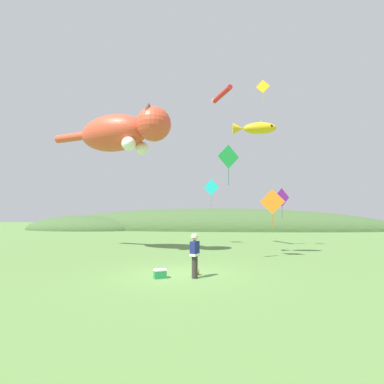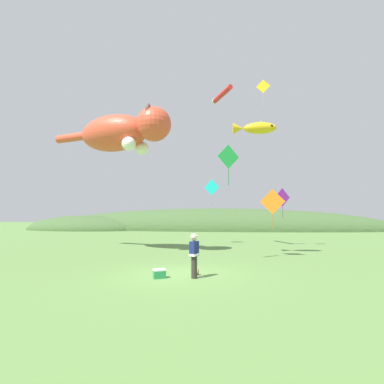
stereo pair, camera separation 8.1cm
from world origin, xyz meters
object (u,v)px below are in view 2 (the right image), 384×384
at_px(picnic_cooler, 159,274).
at_px(kite_diamond_teal, 212,188).
at_px(kite_giant_cat, 122,132).
at_px(kite_diamond_violet, 282,197).
at_px(kite_diamond_green, 228,157).
at_px(kite_diamond_gold, 263,87).
at_px(kite_diamond_orange, 272,202).
at_px(kite_fish_windsock, 255,128).
at_px(kite_tube_streamer, 222,95).
at_px(festival_attendant, 194,254).
at_px(kite_spool, 197,272).

height_order(picnic_cooler, kite_diamond_teal, kite_diamond_teal).
relative_size(kite_giant_cat, kite_diamond_violet, 3.88).
relative_size(kite_diamond_green, kite_diamond_gold, 1.19).
bearing_deg(kite_diamond_orange, kite_diamond_violet, 74.77).
bearing_deg(kite_diamond_violet, kite_fish_windsock, -112.56).
xyz_separation_m(kite_diamond_gold, kite_diamond_violet, (1.80, 3.60, -7.62)).
bearing_deg(kite_tube_streamer, kite_diamond_teal, 107.23).
relative_size(kite_tube_streamer, kite_diamond_violet, 1.16).
bearing_deg(festival_attendant, kite_diamond_violet, 64.97).
height_order(kite_diamond_green, kite_diamond_orange, kite_diamond_green).
bearing_deg(kite_diamond_teal, kite_tube_streamer, -72.77).
relative_size(festival_attendant, kite_spool, 7.27).
relative_size(kite_fish_windsock, kite_diamond_green, 1.19).
bearing_deg(kite_tube_streamer, kite_spool, -96.41).
distance_m(festival_attendant, kite_diamond_green, 6.20).
bearing_deg(kite_diamond_gold, kite_fish_windsock, -107.04).
height_order(kite_spool, kite_diamond_gold, kite_diamond_gold).
bearing_deg(kite_diamond_orange, kite_giant_cat, 174.24).
height_order(kite_spool, picnic_cooler, picnic_cooler).
height_order(kite_diamond_teal, kite_diamond_violet, kite_diamond_teal).
xyz_separation_m(kite_fish_windsock, kite_diamond_orange, (0.97, 0.18, -4.45)).
relative_size(festival_attendant, kite_fish_windsock, 0.67).
bearing_deg(kite_diamond_gold, kite_diamond_orange, -87.82).
distance_m(kite_spool, kite_diamond_violet, 13.48).
xyz_separation_m(festival_attendant, kite_tube_streamer, (1.04, 9.59, 10.41)).
xyz_separation_m(kite_giant_cat, kite_diamond_teal, (5.75, 5.62, -3.33)).
relative_size(festival_attendant, kite_diamond_green, 0.80).
xyz_separation_m(kite_diamond_green, kite_diamond_orange, (2.60, 2.20, -2.35)).
bearing_deg(kite_diamond_violet, festival_attendant, -115.03).
xyz_separation_m(kite_tube_streamer, kite_diamond_green, (0.39, -5.76, -5.75)).
relative_size(festival_attendant, kite_tube_streamer, 0.64).
height_order(festival_attendant, kite_diamond_teal, kite_diamond_teal).
relative_size(kite_spool, kite_fish_windsock, 0.09).
relative_size(kite_tube_streamer, kite_diamond_orange, 1.16).
bearing_deg(kite_diamond_violet, kite_diamond_orange, -105.23).
bearing_deg(festival_attendant, picnic_cooler, -174.29).
relative_size(kite_giant_cat, kite_fish_windsock, 3.51).
xyz_separation_m(kite_spool, kite_diamond_orange, (4.00, 5.39, 3.14)).
bearing_deg(picnic_cooler, kite_diamond_gold, 58.89).
distance_m(festival_attendant, kite_spool, 1.05).
relative_size(festival_attendant, picnic_cooler, 3.04).
distance_m(picnic_cooler, kite_diamond_violet, 14.78).
bearing_deg(kite_spool, kite_diamond_green, 66.31).
bearing_deg(kite_diamond_violet, picnic_cooler, -119.86).
relative_size(kite_diamond_green, kite_diamond_violet, 0.93).
distance_m(kite_fish_windsock, kite_diamond_teal, 8.00).
distance_m(kite_spool, kite_diamond_gold, 14.42).
relative_size(kite_spool, kite_diamond_green, 0.11).
xyz_separation_m(kite_tube_streamer, kite_diamond_orange, (2.99, -3.55, -8.10)).
bearing_deg(kite_diamond_orange, kite_diamond_green, -139.73).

